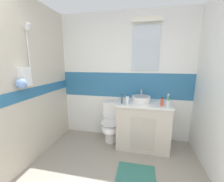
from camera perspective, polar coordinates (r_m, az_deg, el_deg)
name	(u,v)px	position (r m, az deg, el deg)	size (l,w,h in m)	color
ground_plane	(112,180)	(2.27, -0.03, -32.38)	(3.20, 3.48, 0.04)	gray
wall_back_tiled	(125,77)	(2.88, 5.30, 5.66)	(3.20, 0.20, 2.50)	white
wall_left_shower_alcove	(16,85)	(2.35, -34.25, 2.05)	(0.26, 3.48, 2.50)	beige
vanity_cabinet	(143,124)	(2.75, 12.29, -12.96)	(0.94, 0.60, 0.85)	beige
sink_basin	(141,99)	(2.61, 11.71, -3.09)	(0.33, 0.37, 0.21)	white
toilet	(111,123)	(2.88, -0.32, -12.97)	(0.37, 0.50, 0.78)	white
toothbrush_cup	(168,103)	(2.47, 21.75, -4.55)	(0.06, 0.06, 0.22)	white
soap_dispenser	(127,100)	(2.43, 6.20, -3.71)	(0.05, 0.05, 0.18)	white
toothpaste_tube_upright	(122,99)	(2.45, 4.04, -3.22)	(0.03, 0.03, 0.17)	#4C4C51
deodorant_spray_can	(162,102)	(2.45, 19.58, -4.17)	(0.05, 0.05, 0.15)	#D84C33
bath_mat	(136,173)	(2.35, 9.70, -30.01)	(0.54, 0.39, 0.01)	#337266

